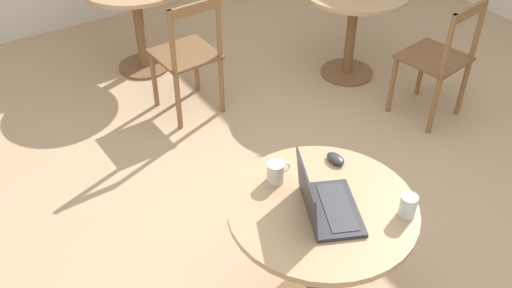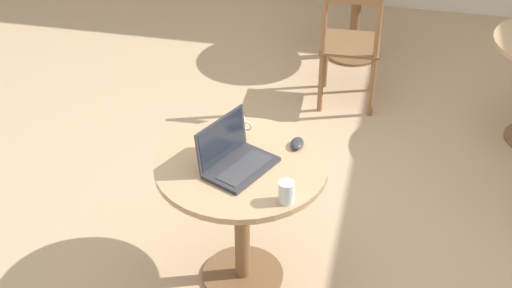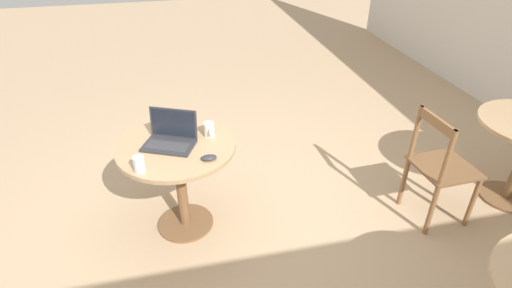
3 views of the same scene
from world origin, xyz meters
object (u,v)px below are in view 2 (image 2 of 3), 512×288
object	(u,v)px
mug	(237,126)
drinking_glass	(286,192)
laptop	(235,158)
chair_far_front	(350,47)
mouse	(297,143)
cafe_table_near	(242,190)

from	to	relation	value
mug	drinking_glass	xyz separation A→B (m)	(0.33, -0.46, 0.00)
laptop	drinking_glass	bearing A→B (deg)	-35.73
chair_far_front	mouse	xyz separation A→B (m)	(-0.09, -1.65, 0.28)
mouse	mug	distance (m)	0.30
chair_far_front	drinking_glass	world-z (taller)	chair_far_front
cafe_table_near	drinking_glass	xyz separation A→B (m)	(0.25, -0.23, 0.20)
cafe_table_near	laptop	bearing A→B (deg)	-122.28
cafe_table_near	drinking_glass	distance (m)	0.39
chair_far_front	mouse	size ratio (longest dim) A/B	8.78
chair_far_front	mouse	world-z (taller)	chair_far_front
cafe_table_near	mug	distance (m)	0.32
cafe_table_near	chair_far_front	bearing A→B (deg)	80.41
chair_far_front	mug	bearing A→B (deg)	-103.49
mouse	mug	bearing A→B (deg)	172.42
mug	drinking_glass	world-z (taller)	drinking_glass
laptop	mug	xyz separation A→B (m)	(-0.05, 0.26, 0.00)
cafe_table_near	drinking_glass	world-z (taller)	drinking_glass
drinking_glass	mouse	bearing A→B (deg)	93.67
chair_far_front	mouse	distance (m)	1.67
chair_far_front	mug	xyz separation A→B (m)	(-0.39, -1.61, 0.31)
chair_far_front	drinking_glass	xyz separation A→B (m)	(-0.06, -2.07, 0.32)
chair_far_front	cafe_table_near	bearing A→B (deg)	-99.59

